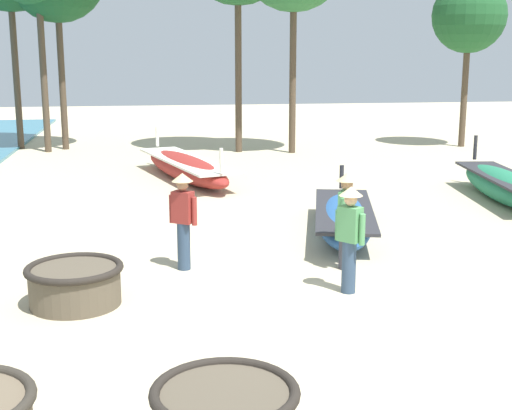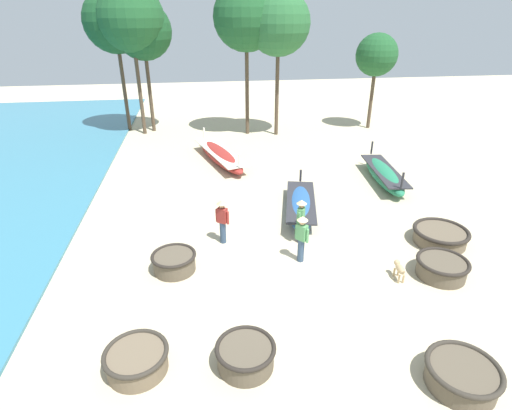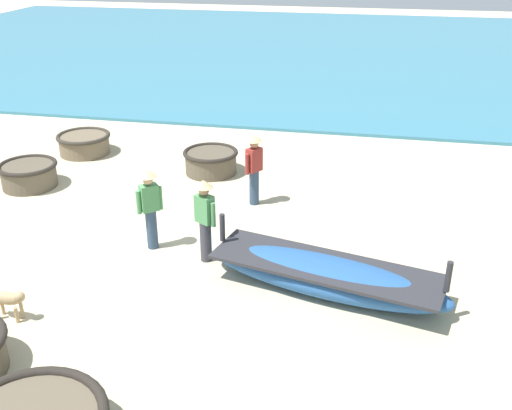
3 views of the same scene
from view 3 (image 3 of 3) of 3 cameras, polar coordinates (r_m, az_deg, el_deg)
The scene contains 10 objects.
ground_plane at distance 13.19m, azimuth -14.92°, elevation -2.28°, with size 80.00×80.00×0.00m, color #C6B793.
sea at distance 32.39m, azimuth 8.88°, elevation 14.36°, with size 28.00×52.00×0.10m, color teal.
coracle_weathered at distance 17.66m, azimuth -16.05°, elevation 5.70°, with size 1.49×1.49×0.58m.
coracle_front_right at distance 15.64m, azimuth -4.33°, elevation 4.21°, with size 1.43×1.43×0.61m.
coracle_far_right at distance 15.77m, azimuth -20.83°, elevation 2.78°, with size 1.42×1.42×0.61m.
long_boat_ochre_hull at distance 10.61m, azimuth 6.62°, elevation -6.65°, with size 2.10×4.54×1.09m.
fisherman_standing_right at distance 11.22m, azimuth -4.90°, elevation -0.99°, with size 0.36×0.48×1.67m.
fisherman_hauling at distance 11.82m, azimuth -10.09°, elevation 0.10°, with size 0.39×0.42×1.67m.
fisherman_crouching at distance 13.56m, azimuth -0.18°, elevation 3.82°, with size 0.46×0.37×1.67m.
dog at distance 10.59m, azimuth -22.44°, elevation -8.31°, with size 0.23×0.69×0.55m.
Camera 3 is at (10.40, 5.60, 5.85)m, focal length 42.00 mm.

